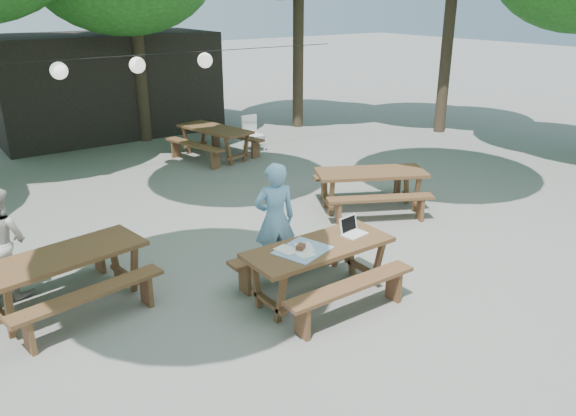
# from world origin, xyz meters

# --- Properties ---
(ground) EXTENTS (80.00, 80.00, 0.00)m
(ground) POSITION_xyz_m (0.00, 0.00, 0.00)
(ground) COLOR slate
(ground) RESTS_ON ground
(pavilion) EXTENTS (6.00, 3.00, 2.80)m
(pavilion) POSITION_xyz_m (0.50, 10.50, 1.40)
(pavilion) COLOR black
(pavilion) RESTS_ON ground
(main_picnic_table) EXTENTS (2.00, 1.58, 0.75)m
(main_picnic_table) POSITION_xyz_m (-0.47, -0.59, 0.39)
(main_picnic_table) COLOR #4D381B
(main_picnic_table) RESTS_ON ground
(picnic_table_nw) EXTENTS (2.12, 1.85, 0.75)m
(picnic_table_nw) POSITION_xyz_m (-3.26, 1.07, 0.39)
(picnic_table_nw) COLOR #4D381B
(picnic_table_nw) RESTS_ON ground
(picnic_table_ne) EXTENTS (2.41, 2.28, 0.75)m
(picnic_table_ne) POSITION_xyz_m (2.35, 1.43, 0.39)
(picnic_table_ne) COLOR #4D381B
(picnic_table_ne) RESTS_ON ground
(picnic_table_far_e) EXTENTS (1.94, 2.19, 0.75)m
(picnic_table_far_e) POSITION_xyz_m (1.72, 6.29, 0.39)
(picnic_table_far_e) COLOR #4D381B
(picnic_table_far_e) RESTS_ON ground
(woman) EXTENTS (0.69, 0.55, 1.66)m
(woman) POSITION_xyz_m (-0.54, 0.33, 0.83)
(woman) COLOR #7DB5E5
(woman) RESTS_ON ground
(second_person) EXTENTS (0.91, 0.93, 1.51)m
(second_person) POSITION_xyz_m (-3.83, 1.92, 0.76)
(second_person) COLOR beige
(second_person) RESTS_ON ground
(plastic_chair) EXTENTS (0.45, 0.45, 0.90)m
(plastic_chair) POSITION_xyz_m (2.84, 6.31, 0.26)
(plastic_chair) COLOR silver
(plastic_chair) RESTS_ON ground
(laptop) EXTENTS (0.37, 0.31, 0.24)m
(laptop) POSITION_xyz_m (0.13, -0.55, 0.81)
(laptop) COLOR white
(laptop) RESTS_ON main_picnic_table
(tabletop_clutter) EXTENTS (0.79, 0.73, 0.08)m
(tabletop_clutter) POSITION_xyz_m (-0.75, -0.58, 0.76)
(tabletop_clutter) COLOR teal
(tabletop_clutter) RESTS_ON main_picnic_table
(paper_lanterns) EXTENTS (9.00, 0.34, 0.38)m
(paper_lanterns) POSITION_xyz_m (-0.19, 6.00, 2.40)
(paper_lanterns) COLOR black
(paper_lanterns) RESTS_ON ground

